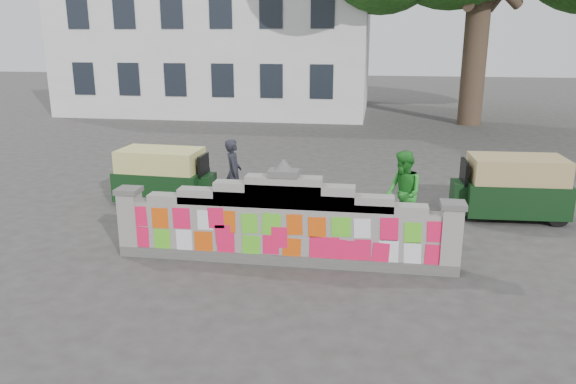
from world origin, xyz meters
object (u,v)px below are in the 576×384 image
(cyclist_rider, at_px, (234,183))
(rickshaw_left, at_px, (164,176))
(cyclist_bike, at_px, (234,197))
(pedestrian, at_px, (403,193))
(rickshaw_right, at_px, (512,187))

(cyclist_rider, relative_size, rickshaw_left, 0.62)
(cyclist_bike, xyz_separation_m, pedestrian, (3.87, -0.66, 0.44))
(cyclist_bike, distance_m, pedestrian, 3.95)
(cyclist_bike, height_order, rickshaw_left, rickshaw_left)
(cyclist_bike, height_order, rickshaw_right, rickshaw_right)
(cyclist_rider, xyz_separation_m, rickshaw_right, (6.42, 0.84, -0.04))
(cyclist_rider, distance_m, rickshaw_left, 2.11)
(cyclist_bike, distance_m, cyclist_rider, 0.33)
(pedestrian, bearing_deg, rickshaw_left, -125.34)
(cyclist_rider, relative_size, rickshaw_right, 0.59)
(cyclist_rider, xyz_separation_m, rickshaw_left, (-1.99, 0.70, -0.07))
(cyclist_bike, xyz_separation_m, cyclist_rider, (0.00, 0.00, 0.33))
(pedestrian, height_order, rickshaw_left, pedestrian)
(rickshaw_right, bearing_deg, rickshaw_left, -1.81)
(rickshaw_left, bearing_deg, cyclist_bike, -16.44)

